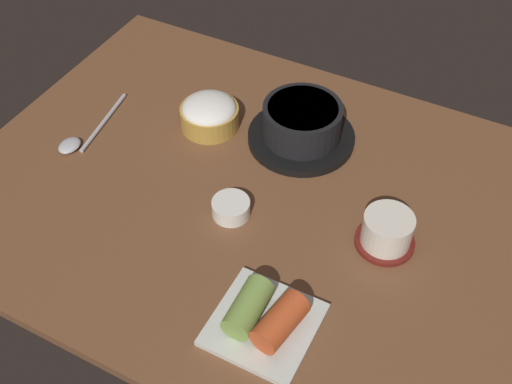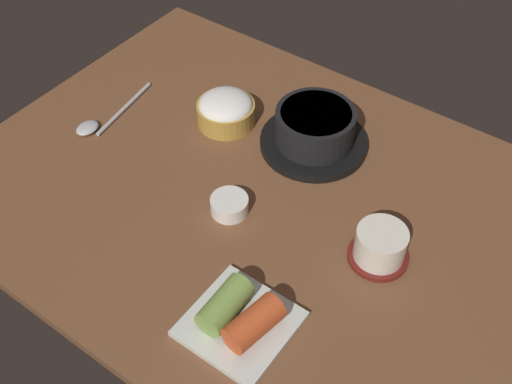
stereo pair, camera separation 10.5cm
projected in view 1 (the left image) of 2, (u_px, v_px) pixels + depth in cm
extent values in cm
cube|color=brown|center=(251.00, 196.00, 109.78)|extent=(100.00, 76.00, 2.00)
cylinder|color=black|center=(301.00, 137.00, 117.60)|extent=(19.82, 19.82, 1.54)
cylinder|color=black|center=(302.00, 121.00, 114.71)|extent=(14.47, 14.47, 6.36)
cylinder|color=#D15619|center=(303.00, 109.00, 112.60)|extent=(12.74, 12.74, 0.60)
cylinder|color=#B78C38|center=(210.00, 117.00, 119.46)|extent=(11.08, 11.08, 4.23)
ellipsoid|color=white|center=(209.00, 108.00, 117.91)|extent=(10.20, 10.20, 3.88)
cylinder|color=maroon|center=(383.00, 244.00, 100.87)|extent=(9.62, 9.62, 0.80)
cylinder|color=silver|center=(386.00, 232.00, 98.63)|extent=(8.00, 8.00, 5.31)
cylinder|color=#C6D18C|center=(389.00, 222.00, 96.91)|extent=(6.80, 6.80, 0.40)
cylinder|color=white|center=(231.00, 208.00, 104.72)|extent=(6.40, 6.40, 2.84)
cylinder|color=#386B2D|center=(231.00, 203.00, 103.90)|extent=(5.25, 5.25, 0.50)
cube|color=silver|center=(264.00, 324.00, 90.69)|extent=(14.51, 14.51, 1.00)
cylinder|color=#7A9E47|center=(248.00, 307.00, 89.52)|extent=(4.62, 8.82, 4.39)
cylinder|color=#C64C23|center=(280.00, 322.00, 87.92)|extent=(5.85, 9.34, 4.39)
cylinder|color=#B7B7BC|center=(104.00, 122.00, 121.14)|extent=(3.41, 17.23, 0.80)
ellipsoid|color=#B7B7BC|center=(70.00, 145.00, 116.14)|extent=(3.60, 4.68, 1.26)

